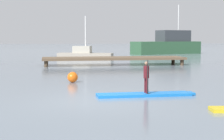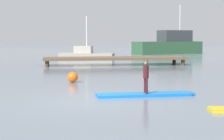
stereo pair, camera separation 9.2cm
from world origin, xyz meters
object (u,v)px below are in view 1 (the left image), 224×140
(paddleboard_near, at_px, (146,94))
(mooring_buoy_mid, at_px, (73,77))
(fishing_boat_green_midground, at_px, (85,55))
(paddler_child_solo, at_px, (146,75))
(motor_boat_small_navy, at_px, (168,45))

(paddleboard_near, height_order, mooring_buoy_mid, mooring_buoy_mid)
(fishing_boat_green_midground, bearing_deg, paddleboard_near, -89.75)
(paddler_child_solo, distance_m, fishing_boat_green_midground, 23.23)
(paddler_child_solo, height_order, fishing_boat_green_midground, fishing_boat_green_midground)
(fishing_boat_green_midground, relative_size, motor_boat_small_navy, 0.56)
(paddleboard_near, xyz_separation_m, motor_boat_small_navy, (11.87, 34.56, 1.15))
(paddler_child_solo, distance_m, mooring_buoy_mid, 5.25)
(paddler_child_solo, relative_size, mooring_buoy_mid, 2.44)
(paddler_child_solo, bearing_deg, motor_boat_small_navy, 71.07)
(fishing_boat_green_midground, distance_m, mooring_buoy_mid, 18.74)
(motor_boat_small_navy, bearing_deg, paddler_child_solo, -108.93)
(motor_boat_small_navy, bearing_deg, paddleboard_near, -108.95)
(mooring_buoy_mid, bearing_deg, motor_boat_small_navy, 64.52)
(paddler_child_solo, relative_size, fishing_boat_green_midground, 0.22)
(paddleboard_near, bearing_deg, fishing_boat_green_midground, 90.25)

